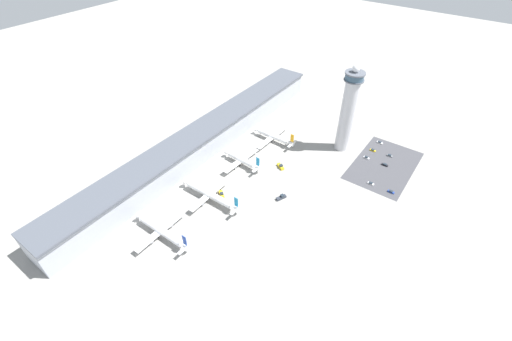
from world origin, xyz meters
TOP-DOWN VIEW (x-y plane):
  - ground_plane at (0.00, 0.00)m, footprint 1000.00×1000.00m
  - terminal_building at (0.00, 70.00)m, footprint 258.81×25.00m
  - control_tower at (67.15, -13.99)m, footprint 13.91×13.91m
  - parking_lot_surface at (65.48, -49.30)m, footprint 64.00×40.00m
  - airplane_gate_alpha at (-75.03, 32.75)m, footprint 36.19×41.97m
  - airplane_gate_bravo at (-36.11, 29.96)m, footprint 34.77×45.95m
  - airplane_gate_charlie at (5.10, 35.81)m, footprint 35.52×32.55m
  - airplane_gate_delta at (43.73, 33.95)m, footprint 39.31×36.80m
  - service_truck_catering at (-7.97, -6.80)m, footprint 7.46×4.89m
  - service_truck_fuel at (-28.80, 26.71)m, footprint 6.10×6.99m
  - service_truck_baggage at (18.65, 10.85)m, footprint 5.56×7.43m
  - car_yellow_taxi at (40.04, -49.08)m, footprint 1.79×4.41m
  - car_red_hatchback at (65.84, -35.48)m, footprint 1.83×4.33m
  - car_navy_sedan at (40.02, -63.17)m, footprint 1.94×4.54m
  - car_white_wagon at (78.73, -48.74)m, footprint 2.08×4.37m
  - car_green_van at (65.68, -49.69)m, footprint 1.86×4.82m
  - car_blue_compact at (90.95, -36.46)m, footprint 1.97×4.76m
  - car_black_suv at (77.80, -35.87)m, footprint 1.87×4.46m

SIDE VIEW (x-z plane):
  - ground_plane at x=0.00m, z-range 0.00..0.00m
  - parking_lot_surface at x=65.48m, z-range 0.00..0.01m
  - car_yellow_taxi at x=40.04m, z-range -0.16..1.22m
  - car_navy_sedan at x=40.02m, z-range -0.16..1.26m
  - car_blue_compact at x=90.95m, z-range -0.16..1.27m
  - car_white_wagon at x=78.73m, z-range -0.16..1.28m
  - car_black_suv at x=77.80m, z-range -0.16..1.29m
  - car_green_van at x=65.68m, z-range -0.17..1.33m
  - car_red_hatchback at x=65.84m, z-range -0.18..1.42m
  - service_truck_catering at x=-7.97m, z-range -0.45..2.48m
  - service_truck_fuel at x=-28.80m, z-range -0.45..2.54m
  - service_truck_baggage at x=18.65m, z-range -0.48..2.68m
  - airplane_gate_delta at x=43.73m, z-range -2.23..10.88m
  - airplane_gate_charlie at x=5.10m, z-range -2.43..11.10m
  - airplane_gate_alpha at x=-75.03m, z-range -2.35..11.40m
  - airplane_gate_bravo at x=-36.11m, z-range -2.37..11.71m
  - terminal_building at x=0.00m, z-range 0.10..19.65m
  - control_tower at x=67.15m, z-range -0.46..67.06m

